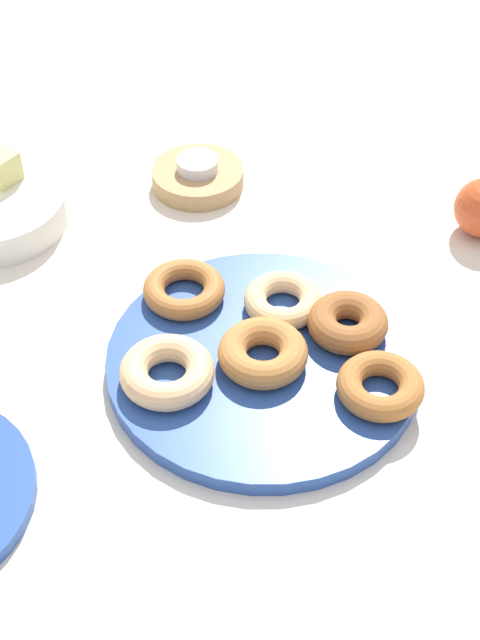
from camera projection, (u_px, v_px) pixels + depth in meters
The scene contains 11 objects.
ground_plane at pixel (263, 367), 0.94m from camera, with size 2.40×2.40×0.00m, color beige.
donut_plate at pixel (263, 361), 0.93m from camera, with size 0.31×0.31×0.02m, color #284C9E.
donut_0 at pixel (283, 300), 0.96m from camera, with size 0.08×0.08×0.02m, color #EABC84.
donut_1 at pixel (167, 372), 0.89m from camera, with size 0.09×0.09×0.03m, color #EABC84.
donut_2 at pixel (348, 322), 0.94m from camera, with size 0.08×0.08×0.03m, color #995B2D.
donut_3 at pixel (184, 289), 0.98m from camera, with size 0.09×0.09×0.02m, color #AD6B33.
donut_4 at pixel (263, 353), 0.91m from camera, with size 0.09×0.09×0.03m, color #BC7A3D.
donut_5 at pixel (380, 386), 0.88m from camera, with size 0.08×0.08×0.02m, color #AD6B33.
candle_holder at pixel (198, 177), 1.15m from camera, with size 0.11×0.11×0.02m, color tan.
tealight at pixel (197, 164), 1.14m from camera, with size 0.05×0.05×0.01m, color silver.
melon_chunk_right at pixel (0, 167), 1.09m from camera, with size 0.04×0.04×0.04m, color #DBD67A.
Camera 1 is at (-0.51, -0.38, 0.69)m, focal length 52.29 mm.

